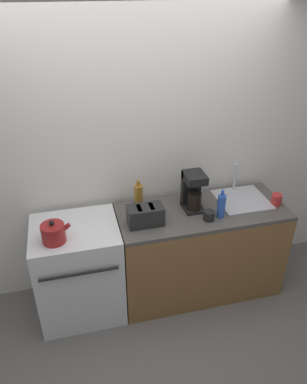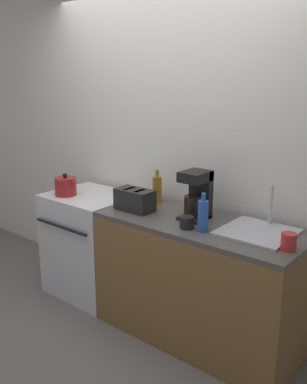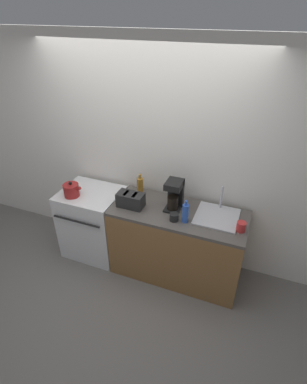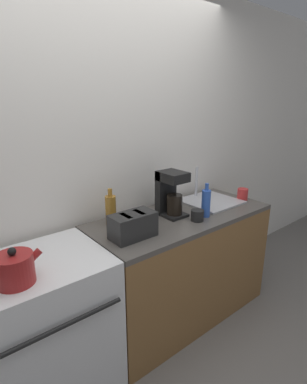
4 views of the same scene
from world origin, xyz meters
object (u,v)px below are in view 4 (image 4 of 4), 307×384
(bottle_blue, at_px, (206,203))
(bottle_amber, at_px, (111,210))
(coffee_maker, at_px, (170,192))
(kettle, at_px, (15,269))
(toaster, at_px, (133,225))
(stove, at_px, (47,327))
(cup_red, at_px, (243,194))
(cup_black, at_px, (197,215))

(bottle_blue, bearing_deg, bottle_amber, 153.36)
(coffee_maker, bearing_deg, kettle, -170.22)
(toaster, height_order, coffee_maker, coffee_maker)
(stove, xyz_separation_m, kettle, (-0.15, -0.13, 0.51))
(bottle_amber, distance_m, cup_red, 1.21)
(stove, xyz_separation_m, bottle_amber, (0.58, 0.19, 0.54))
(stove, bearing_deg, bottle_amber, 18.08)
(stove, xyz_separation_m, cup_black, (1.10, -0.15, 0.47))
(bottle_blue, xyz_separation_m, cup_red, (0.55, 0.06, -0.06))
(cup_red, bearing_deg, kettle, -178.12)
(kettle, bearing_deg, toaster, 4.42)
(bottle_amber, bearing_deg, cup_black, -32.89)
(toaster, bearing_deg, bottle_amber, 88.92)
(kettle, distance_m, toaster, 0.73)
(cup_black, bearing_deg, toaster, 172.40)
(kettle, relative_size, coffee_maker, 0.66)
(cup_black, relative_size, cup_red, 0.93)
(coffee_maker, bearing_deg, toaster, -161.98)
(kettle, relative_size, bottle_amber, 0.86)
(coffee_maker, relative_size, bottle_amber, 1.29)
(bottle_blue, relative_size, cup_black, 2.72)
(cup_black, xyz_separation_m, cup_red, (0.66, 0.08, 0.01))
(kettle, relative_size, bottle_blue, 0.88)
(toaster, xyz_separation_m, bottle_amber, (0.01, 0.27, 0.03))
(kettle, xyz_separation_m, bottle_amber, (0.73, 0.32, 0.03))
(kettle, xyz_separation_m, coffee_maker, (1.18, 0.20, 0.10))
(cup_black, bearing_deg, bottle_amber, 147.11)
(stove, relative_size, coffee_maker, 2.61)
(coffee_maker, relative_size, bottle_blue, 1.33)
(coffee_maker, bearing_deg, bottle_amber, 165.18)
(bottle_amber, bearing_deg, coffee_maker, -14.82)
(kettle, height_order, cup_black, kettle)
(stove, distance_m, bottle_blue, 1.33)
(bottle_blue, relative_size, cup_red, 2.53)
(bottle_amber, relative_size, cup_red, 2.60)
(cup_black, bearing_deg, stove, 172.46)
(toaster, distance_m, bottle_blue, 0.64)
(toaster, xyz_separation_m, bottle_blue, (0.64, -0.05, 0.03))
(stove, relative_size, cup_black, 9.43)
(bottle_blue, bearing_deg, toaster, 175.43)
(kettle, bearing_deg, stove, 41.22)
(bottle_amber, distance_m, cup_black, 0.62)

